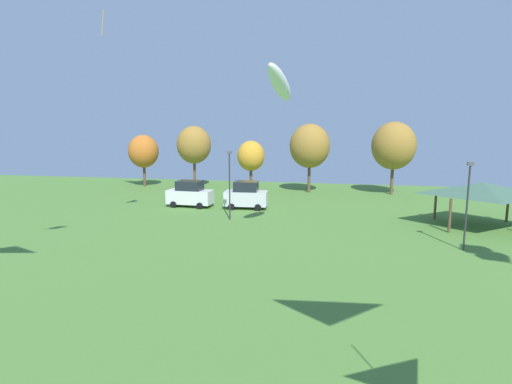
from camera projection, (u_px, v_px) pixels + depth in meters
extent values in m
pyramid|color=blue|center=(110.00, 1.00, 38.84)|extent=(2.99, 2.91, 0.26)
cylinder|color=orange|center=(102.00, 23.00, 38.65)|extent=(0.29, 0.33, 2.45)
ellipsoid|color=white|center=(280.00, 83.00, 25.59)|extent=(1.64, 4.62, 2.66)
cube|color=#E54C93|center=(280.00, 78.00, 25.54)|extent=(0.22, 0.55, 1.18)
cube|color=silver|center=(190.00, 197.00, 39.89)|extent=(4.56, 2.01, 1.36)
cube|color=#1E232D|center=(190.00, 185.00, 39.71)|extent=(2.54, 1.77, 0.95)
cylinder|color=black|center=(200.00, 206.00, 38.79)|extent=(0.65, 0.25, 0.64)
cylinder|color=black|center=(206.00, 203.00, 40.52)|extent=(0.65, 0.25, 0.64)
cylinder|color=black|center=(173.00, 205.00, 39.46)|extent=(0.65, 0.25, 0.64)
cylinder|color=black|center=(181.00, 201.00, 41.19)|extent=(0.65, 0.25, 0.64)
cube|color=silver|center=(246.00, 198.00, 38.95)|extent=(4.25, 2.14, 1.40)
cube|color=#1E232D|center=(246.00, 186.00, 38.76)|extent=(2.38, 1.87, 0.98)
cylinder|color=black|center=(258.00, 207.00, 37.97)|extent=(0.65, 0.26, 0.64)
cylinder|color=black|center=(260.00, 204.00, 39.80)|extent=(0.65, 0.26, 0.64)
cylinder|color=black|center=(231.00, 207.00, 38.31)|extent=(0.65, 0.26, 0.64)
cylinder|color=black|center=(235.00, 203.00, 40.15)|extent=(0.65, 0.26, 0.64)
cylinder|color=brown|center=(450.00, 216.00, 29.80)|extent=(0.20, 0.20, 2.60)
cylinder|color=brown|center=(435.00, 204.00, 34.27)|extent=(0.20, 0.20, 2.60)
cylinder|color=brown|center=(508.00, 207.00, 33.16)|extent=(0.20, 0.20, 2.60)
pyramid|color=#3D604C|center=(482.00, 189.00, 31.20)|extent=(7.29, 5.98, 1.00)
cylinder|color=#2D2D33|center=(467.00, 209.00, 25.20)|extent=(0.12, 0.12, 5.45)
cube|color=#4C4C51|center=(470.00, 164.00, 24.76)|extent=(0.36, 0.20, 0.24)
cylinder|color=#2D2D33|center=(230.00, 187.00, 33.83)|extent=(0.12, 0.12, 5.64)
cube|color=#4C4C51|center=(229.00, 153.00, 33.37)|extent=(0.36, 0.20, 0.24)
cylinder|color=brown|center=(144.00, 174.00, 54.04)|extent=(0.36, 0.36, 3.26)
ellipsoid|color=#BC6623|center=(143.00, 151.00, 53.55)|extent=(3.99, 3.99, 4.39)
cylinder|color=brown|center=(195.00, 172.00, 53.53)|extent=(0.36, 0.36, 3.94)
ellipsoid|color=olive|center=(194.00, 145.00, 52.96)|extent=(4.53, 4.53, 4.98)
cylinder|color=brown|center=(251.00, 178.00, 50.19)|extent=(0.36, 0.36, 3.12)
ellipsoid|color=gold|center=(251.00, 156.00, 49.75)|extent=(3.43, 3.43, 3.77)
cylinder|color=brown|center=(309.00, 177.00, 48.89)|extent=(0.36, 0.36, 3.87)
ellipsoid|color=olive|center=(310.00, 146.00, 48.31)|extent=(4.85, 4.85, 5.34)
cylinder|color=brown|center=(392.00, 178.00, 47.33)|extent=(0.36, 0.36, 3.87)
ellipsoid|color=olive|center=(394.00, 146.00, 46.73)|extent=(5.08, 5.08, 5.59)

